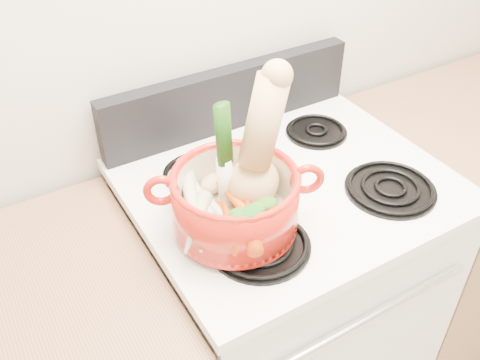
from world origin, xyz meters
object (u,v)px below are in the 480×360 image
dutch_oven (235,201)px  squash (259,144)px  stove_body (280,305)px  leek (225,155)px

dutch_oven → squash: 0.14m
dutch_oven → stove_body: bearing=46.2°
squash → leek: squash is taller
stove_body → leek: leek is taller
stove_body → leek: bearing=-170.3°
leek → squash: bearing=-37.9°
squash → leek: 0.08m
dutch_oven → squash: (0.07, 0.02, 0.11)m
stove_body → squash: bearing=-155.0°
stove_body → leek: (-0.20, -0.03, 0.66)m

